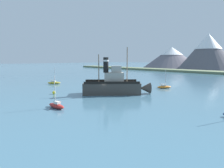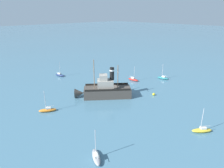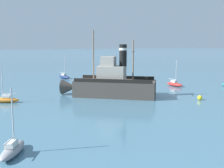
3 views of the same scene
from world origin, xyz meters
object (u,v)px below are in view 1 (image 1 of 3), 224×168
Objects in this scene: sailboat_yellow at (54,83)px; mooring_buoy at (54,93)px; sailboat_grey at (117,80)px; old_tugboat at (114,85)px; sailboat_orange at (164,87)px; sailboat_red at (56,105)px.

sailboat_yellow is 7.26× the size of mooring_buoy.
mooring_buoy is (8.21, -26.42, -0.09)m from sailboat_grey.
old_tugboat is 15.05m from sailboat_orange.
sailboat_red reaches higher than mooring_buoy.
sailboat_grey reaches higher than mooring_buoy.
sailboat_orange is 1.00× the size of sailboat_red.
old_tugboat is at bearing 102.17° from sailboat_red.
sailboat_orange and sailboat_grey have the same top height.
old_tugboat is 2.72× the size of sailboat_yellow.
old_tugboat is 2.72× the size of sailboat_orange.
sailboat_red is 12.71m from mooring_buoy.
sailboat_yellow is at bearing 154.15° from mooring_buoy.
old_tugboat is 23.49m from sailboat_grey.
sailboat_grey is at bearing 134.92° from old_tugboat.
old_tugboat is 19.70× the size of mooring_buoy.
sailboat_yellow and sailboat_grey have the same top height.
sailboat_orange and sailboat_red have the same top height.
sailboat_yellow and sailboat_red have the same top height.
sailboat_orange is (2.63, 14.75, -1.40)m from old_tugboat.
old_tugboat reaches higher than sailboat_red.
sailboat_orange is 31.86m from sailboat_yellow.
mooring_buoy is (16.13, -7.81, -0.09)m from sailboat_yellow.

